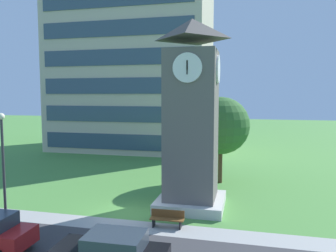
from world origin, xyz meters
TOP-DOWN VIEW (x-y plane):
  - ground_plane at (0.00, 0.00)m, footprint 160.00×160.00m
  - kerb_strip at (0.00, -1.67)m, footprint 120.00×1.60m
  - office_building at (-7.76, 23.62)m, footprint 19.43×12.37m
  - clock_tower at (3.44, 2.13)m, footprint 4.09×4.09m
  - park_bench at (2.73, -1.31)m, footprint 1.81×0.54m
  - street_lamp at (-5.73, -3.12)m, footprint 0.36×0.36m
  - tree_near_tower at (4.76, 8.32)m, footprint 4.51×4.51m

SIDE VIEW (x-z plane):
  - ground_plane at x=0.00m, z-range 0.00..0.00m
  - kerb_strip at x=0.00m, z-range 0.00..0.01m
  - park_bench at x=2.73m, z-range 0.02..0.90m
  - street_lamp at x=-5.73m, z-range 0.71..6.75m
  - tree_near_tower at x=4.76m, z-range 1.15..7.98m
  - clock_tower at x=3.44m, z-range -0.57..10.93m
  - office_building at x=-7.76m, z-range 0.00..25.60m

